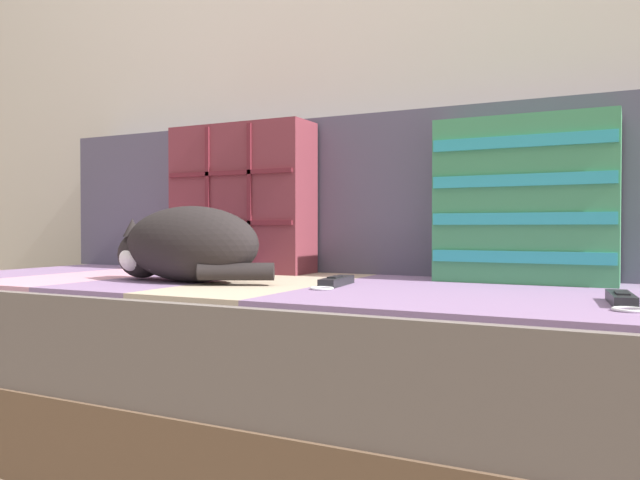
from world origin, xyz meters
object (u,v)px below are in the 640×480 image
object	(u,v)px
throw_pillow_quilted	(242,199)
sleeping_cat	(184,246)
couch	(283,367)
game_remote_far	(336,282)
game_remote_near	(622,299)
throw_pillow_striped	(524,200)

from	to	relation	value
throw_pillow_quilted	sleeping_cat	xyz separation A→B (m)	(0.06, -0.33, -0.13)
couch	game_remote_far	size ratio (longest dim) A/B	9.99
throw_pillow_quilted	game_remote_near	size ratio (longest dim) A/B	2.19
sleeping_cat	throw_pillow_striped	bearing A→B (deg)	24.75
sleeping_cat	game_remote_near	size ratio (longest dim) A/B	2.30
couch	throw_pillow_striped	bearing A→B (deg)	21.25
game_remote_far	couch	bearing A→B (deg)	160.11
throw_pillow_striped	game_remote_near	xyz separation A→B (m)	(0.21, -0.36, -0.18)
game_remote_near	couch	bearing A→B (deg)	168.36
throw_pillow_striped	game_remote_near	bearing A→B (deg)	-59.72
sleeping_cat	game_remote_far	bearing A→B (deg)	10.39
couch	throw_pillow_quilted	distance (m)	0.53
throw_pillow_quilted	game_remote_far	distance (m)	0.54
couch	throw_pillow_striped	distance (m)	0.69
couch	game_remote_far	bearing A→B (deg)	-19.89
throw_pillow_quilted	throw_pillow_striped	distance (m)	0.78
throw_pillow_striped	game_remote_far	world-z (taller)	throw_pillow_striped
couch	game_remote_near	bearing A→B (deg)	-11.64
game_remote_near	sleeping_cat	bearing A→B (deg)	178.55
throw_pillow_striped	sleeping_cat	size ratio (longest dim) A/B	0.90
game_remote_far	game_remote_near	bearing A→B (deg)	-9.06
couch	throw_pillow_quilted	xyz separation A→B (m)	(-0.25, 0.20, 0.42)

